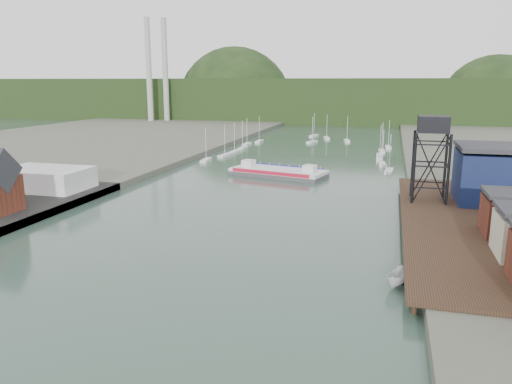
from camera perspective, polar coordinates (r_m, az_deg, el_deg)
The scene contains 9 objects.
ground at distance 54.43m, azimuth -17.82°, elevation -14.74°, with size 600.00×600.00×0.00m, color #2A423B.
east_pier at distance 88.52m, azimuth 20.79°, elevation -3.02°, with size 14.00×70.00×2.45m.
white_shed at distance 116.88m, azimuth -22.91°, elevation 1.42°, with size 18.00×12.00×4.50m, color silver.
lift_tower at distance 98.76m, azimuth 19.57°, elevation 6.74°, with size 6.50×6.50×16.00m.
marina_sailboats at distance 182.25m, azimuth 6.39°, elevation 4.88°, with size 57.71×92.65×0.90m.
smokestacks at distance 303.61m, azimuth -11.24°, elevation 13.37°, with size 11.20×8.20×60.00m.
distant_hills at distance 343.19m, azimuth 10.04°, elevation 10.02°, with size 500.00×120.00×80.00m.
chain_ferry at distance 131.55m, azimuth 2.54°, elevation 2.30°, with size 26.50×15.49×3.58m.
motorboat at distance 63.74m, azimuth 15.95°, elevation -9.47°, with size 2.02×5.37×2.07m, color silver.
Camera 1 is at (27.56, -40.09, 24.40)m, focal length 35.00 mm.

